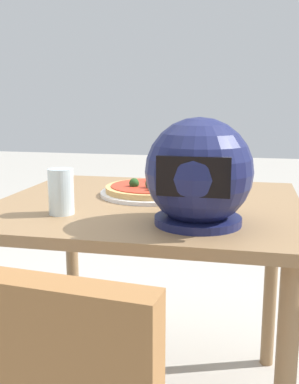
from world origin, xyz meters
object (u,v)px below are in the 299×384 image
(dining_table, at_px, (148,232))
(pizza, at_px, (151,188))
(motorcycle_helmet, at_px, (199,174))
(drinking_glass, at_px, (61,192))

(dining_table, height_order, pizza, pizza)
(motorcycle_helmet, distance_m, drinking_glass, 0.38)
(motorcycle_helmet, bearing_deg, dining_table, -51.87)
(motorcycle_helmet, height_order, drinking_glass, motorcycle_helmet)
(motorcycle_helmet, bearing_deg, pizza, -59.71)
(pizza, relative_size, motorcycle_helmet, 1.12)
(pizza, height_order, motorcycle_helmet, motorcycle_helmet)
(dining_table, relative_size, motorcycle_helmet, 3.45)
(drinking_glass, bearing_deg, motorcycle_helmet, 176.02)
(dining_table, relative_size, pizza, 3.08)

